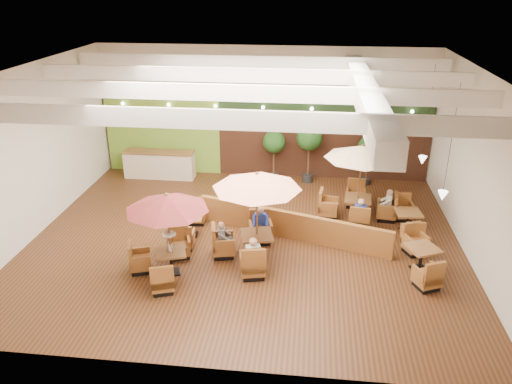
# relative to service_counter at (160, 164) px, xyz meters

# --- Properties ---
(room) EXTENTS (14.04, 14.00, 5.52)m
(room) POSITION_rel_service_counter_xyz_m (4.65, -3.88, 3.05)
(room) COLOR #381E0F
(room) RESTS_ON ground
(service_counter) EXTENTS (3.00, 0.75, 1.18)m
(service_counter) POSITION_rel_service_counter_xyz_m (0.00, 0.00, 0.00)
(service_counter) COLOR beige
(service_counter) RESTS_ON ground
(booth_divider) EXTENTS (6.44, 2.24, 0.93)m
(booth_divider) POSITION_rel_service_counter_xyz_m (5.89, -4.84, -0.12)
(booth_divider) COLOR brown
(booth_divider) RESTS_ON ground
(table_0) EXTENTS (2.51, 2.65, 2.57)m
(table_0) POSITION_rel_service_counter_xyz_m (2.47, -7.39, 1.25)
(table_0) COLOR brown
(table_0) RESTS_ON ground
(table_1) EXTENTS (2.78, 2.91, 2.85)m
(table_1) POSITION_rel_service_counter_xyz_m (4.84, -6.25, 1.46)
(table_1) COLOR brown
(table_1) RESTS_ON ground
(table_2) EXTENTS (2.79, 2.79, 2.80)m
(table_2) POSITION_rel_service_counter_xyz_m (8.18, -3.11, 1.31)
(table_2) COLOR brown
(table_2) RESTS_ON ground
(table_3) EXTENTS (0.84, 2.38, 1.48)m
(table_3) POSITION_rel_service_counter_xyz_m (2.56, -5.03, -0.09)
(table_3) COLOR brown
(table_3) RESTS_ON ground
(table_4) EXTENTS (1.13, 2.73, 0.95)m
(table_4) POSITION_rel_service_counter_xyz_m (9.80, -6.37, -0.22)
(table_4) COLOR brown
(table_4) RESTS_ON ground
(table_5) EXTENTS (0.91, 2.54, 0.94)m
(table_5) POSITION_rel_service_counter_xyz_m (9.80, -3.94, -0.23)
(table_5) COLOR brown
(table_5) RESTS_ON ground
(topiary_0) EXTENTS (0.94, 0.94, 2.17)m
(topiary_0) POSITION_rel_service_counter_xyz_m (4.91, 0.20, 1.04)
(topiary_0) COLOR black
(topiary_0) RESTS_ON ground
(topiary_1) EXTENTS (1.06, 1.06, 2.47)m
(topiary_1) POSITION_rel_service_counter_xyz_m (6.36, 0.20, 1.26)
(topiary_1) COLOR black
(topiary_1) RESTS_ON ground
(topiary_2) EXTENTS (0.90, 0.90, 2.08)m
(topiary_2) POSITION_rel_service_counter_xyz_m (8.77, 0.20, 0.97)
(topiary_2) COLOR black
(topiary_2) RESTS_ON ground
(diner_0) EXTENTS (0.45, 0.41, 0.83)m
(diner_0) POSITION_rel_service_counter_xyz_m (4.91, -7.29, 0.19)
(diner_0) COLOR silver
(diner_0) RESTS_ON ground
(diner_1) EXTENTS (0.38, 0.31, 0.75)m
(diner_1) POSITION_rel_service_counter_xyz_m (4.91, -5.20, 0.16)
(diner_1) COLOR #253AA1
(diner_1) RESTS_ON ground
(diner_2) EXTENTS (0.31, 0.37, 0.71)m
(diner_2) POSITION_rel_service_counter_xyz_m (3.87, -6.25, 0.14)
(diner_2) COLOR slate
(diner_2) RESTS_ON ground
(diner_3) EXTENTS (0.39, 0.31, 0.79)m
(diner_3) POSITION_rel_service_counter_xyz_m (8.18, -4.14, 0.17)
(diner_3) COLOR #253AA1
(diner_3) RESTS_ON ground
(diner_4) EXTENTS (0.32, 0.38, 0.72)m
(diner_4) POSITION_rel_service_counter_xyz_m (9.20, -3.11, 0.15)
(diner_4) COLOR silver
(diner_4) RESTS_ON ground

